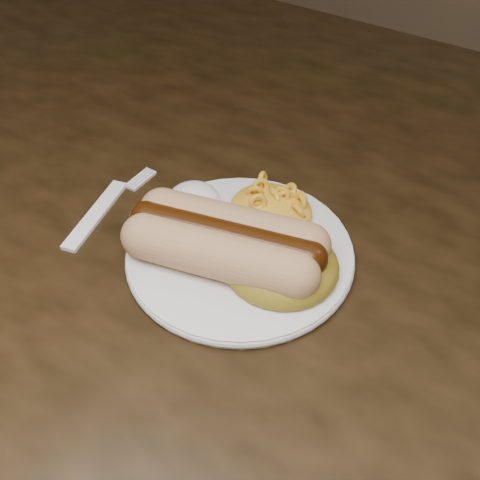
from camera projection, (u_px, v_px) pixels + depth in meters
The scene contains 7 objects.
table at pixel (341, 317), 0.56m from camera, with size 1.60×0.90×0.75m.
plate at pixel (240, 252), 0.49m from camera, with size 0.20×0.20×0.01m, color white.
hotdog at pixel (225, 240), 0.47m from camera, with size 0.15×0.10×0.04m.
mac_and_cheese at pixel (271, 201), 0.51m from camera, with size 0.08×0.07×0.03m, color orange.
sour_cream at pixel (193, 195), 0.52m from camera, with size 0.05×0.05×0.03m, color white.
taco_salad at pixel (281, 256), 0.46m from camera, with size 0.10×0.09×0.04m.
fork at pixel (96, 214), 0.53m from camera, with size 0.02×0.14×0.00m, color white.
Camera 1 is at (0.11, -0.35, 1.11)m, focal length 42.00 mm.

